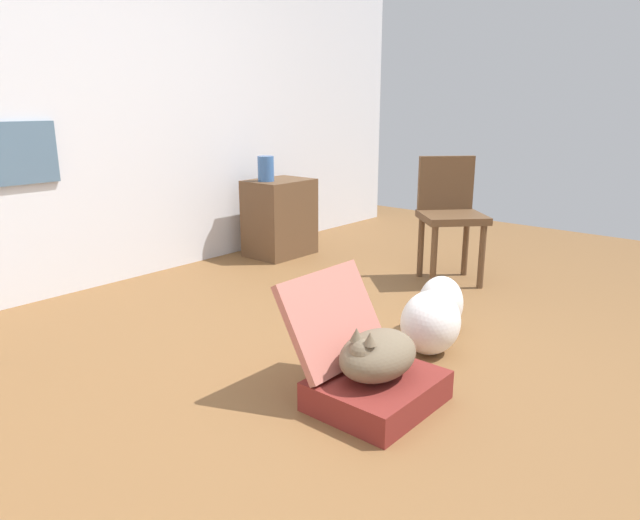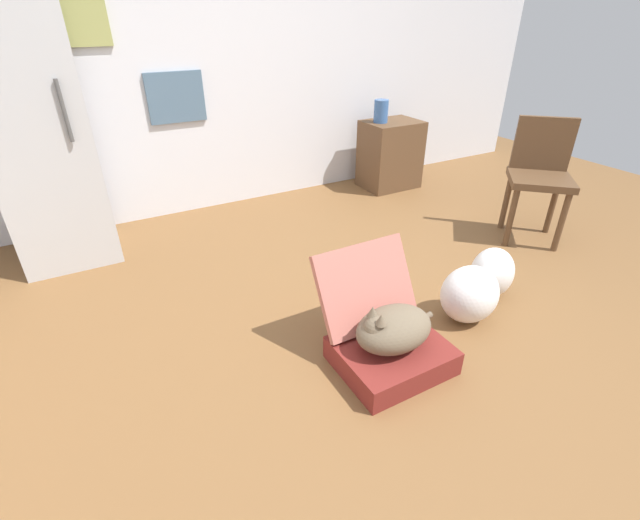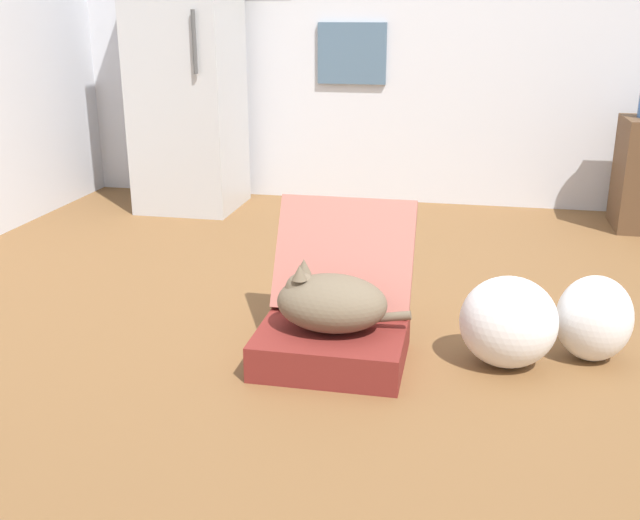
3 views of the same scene
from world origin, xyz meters
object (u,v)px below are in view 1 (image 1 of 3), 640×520
object	(u,v)px
plastic_bag_clear	(441,304)
side_table	(280,218)
plastic_bag_white	(431,322)
vase_tall	(266,169)
chair	(450,212)
suitcase_base	(377,390)
cat	(377,355)

from	to	relation	value
plastic_bag_clear	side_table	bearing A→B (deg)	71.43
plastic_bag_white	side_table	world-z (taller)	side_table
plastic_bag_white	vase_tall	world-z (taller)	vase_tall
chair	vase_tall	bearing A→B (deg)	148.80
suitcase_base	chair	bearing A→B (deg)	20.14
plastic_bag_clear	side_table	world-z (taller)	side_table
plastic_bag_white	plastic_bag_clear	size ratio (longest dim) A/B	1.08
vase_tall	plastic_bag_white	bearing A→B (deg)	-111.80
side_table	suitcase_base	bearing A→B (deg)	-126.44
plastic_bag_clear	vase_tall	world-z (taller)	vase_tall
side_table	vase_tall	world-z (taller)	vase_tall
vase_tall	chair	distance (m)	1.51
plastic_bag_clear	chair	xyz separation A→B (m)	(0.90, 0.45, 0.34)
cat	vase_tall	size ratio (longest dim) A/B	2.35
suitcase_base	vase_tall	world-z (taller)	vase_tall
chair	cat	bearing A→B (deg)	-116.73
cat	plastic_bag_clear	size ratio (longest dim) A/B	1.50
cat	plastic_bag_clear	distance (m)	0.95
suitcase_base	vase_tall	distance (m)	2.62
cat	chair	bearing A→B (deg)	20.05
plastic_bag_white	suitcase_base	bearing A→B (deg)	-170.55
chair	plastic_bag_white	bearing A→B (deg)	-111.68
vase_tall	side_table	bearing A→B (deg)	-6.78
plastic_bag_clear	chair	distance (m)	1.06
cat	side_table	size ratio (longest dim) A/B	0.74
plastic_bag_white	plastic_bag_clear	xyz separation A→B (m)	(0.30, 0.11, -0.01)
plastic_bag_white	plastic_bag_clear	world-z (taller)	plastic_bag_white
vase_tall	chair	bearing A→B (deg)	-74.41
plastic_bag_white	chair	distance (m)	1.37
plastic_bag_clear	vase_tall	size ratio (longest dim) A/B	1.57
suitcase_base	vase_tall	bearing A→B (deg)	56.16
plastic_bag_white	vase_tall	size ratio (longest dim) A/B	1.69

